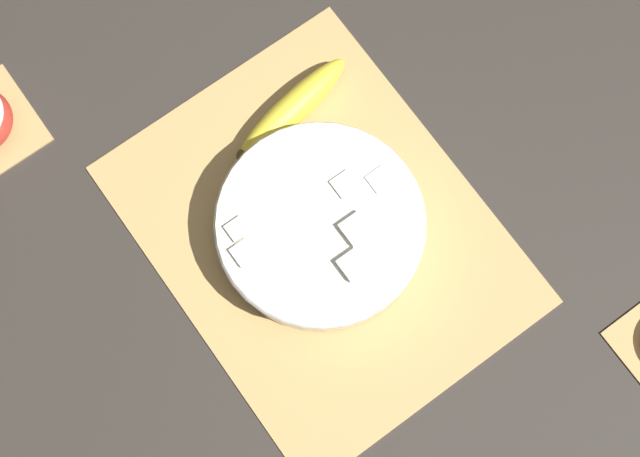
# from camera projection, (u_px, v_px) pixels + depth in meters

# --- Properties ---
(ground_plane) EXTENTS (6.00, 6.00, 0.00)m
(ground_plane) POSITION_uv_depth(u_px,v_px,m) (320.00, 234.00, 1.09)
(ground_plane) COLOR #2D2823
(bamboo_mat_center) EXTENTS (0.48, 0.37, 0.01)m
(bamboo_mat_center) POSITION_uv_depth(u_px,v_px,m) (320.00, 234.00, 1.08)
(bamboo_mat_center) COLOR tan
(bamboo_mat_center) RESTS_ON ground_plane
(fruit_salad_bowl) EXTENTS (0.25, 0.25, 0.07)m
(fruit_salad_bowl) POSITION_uv_depth(u_px,v_px,m) (320.00, 226.00, 1.05)
(fruit_salad_bowl) COLOR silver
(fruit_salad_bowl) RESTS_ON bamboo_mat_center
(whole_banana) EXTENTS (0.07, 0.18, 0.04)m
(whole_banana) POSITION_uv_depth(u_px,v_px,m) (292.00, 109.00, 1.10)
(whole_banana) COLOR yellow
(whole_banana) RESTS_ON bamboo_mat_center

